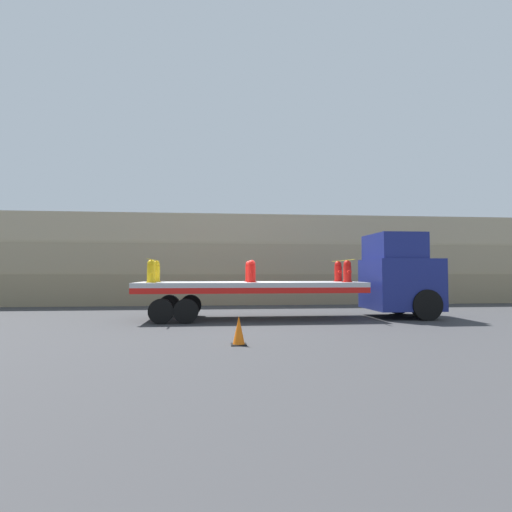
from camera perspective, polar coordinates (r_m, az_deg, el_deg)
ground_plane at (r=15.12m, az=-0.82°, el=-8.96°), size 120.00×120.00×0.00m
rock_cliff at (r=22.80m, az=-2.42°, el=-0.56°), size 60.00×3.30×4.91m
truck_cab at (r=16.59m, az=20.03°, el=-2.69°), size 2.48×2.61×3.23m
flatbed_trailer at (r=15.00m, az=-2.69°, el=-4.69°), size 8.34×2.66×1.38m
fire_hydrant_yellow_near_0 at (r=14.60m, az=-14.74°, el=-2.16°), size 0.36×0.60×0.81m
fire_hydrant_yellow_far_0 at (r=15.71m, az=-14.08°, el=-2.17°), size 0.36×0.60×0.81m
fire_hydrant_red_near_1 at (r=14.46m, az=-0.63°, el=-2.23°), size 0.36×0.60×0.81m
fire_hydrant_red_far_1 at (r=15.59m, az=-0.99°, el=-2.24°), size 0.36×0.60×0.81m
fire_hydrant_red_near_2 at (r=15.19m, az=12.92°, el=-2.18°), size 0.36×0.60×0.81m
fire_hydrant_red_far_2 at (r=16.26m, az=11.66°, el=-2.20°), size 0.36×0.60×0.81m
cargo_strap_rear at (r=15.16m, az=-14.38°, el=-0.55°), size 0.05×2.77×0.01m
cargo_strap_middle at (r=15.73m, az=12.25°, el=-0.64°), size 0.05×2.77×0.01m
traffic_cone at (r=9.72m, az=-2.47°, el=-10.62°), size 0.37×0.37×0.69m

